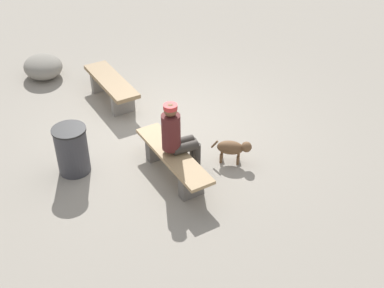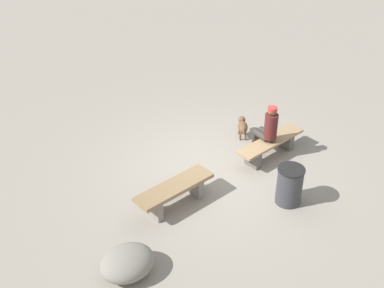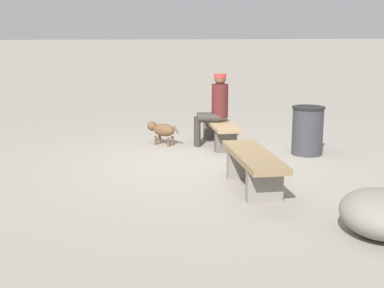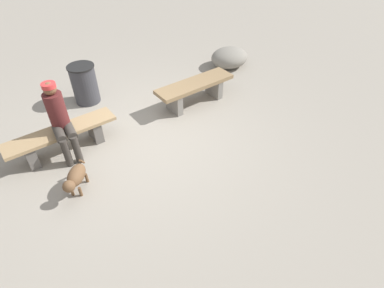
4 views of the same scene
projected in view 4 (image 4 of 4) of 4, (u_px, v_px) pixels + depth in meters
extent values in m
cube|color=gray|center=(144.00, 139.00, 5.52)|extent=(210.00, 210.00, 0.06)
cube|color=gray|center=(214.00, 87.00, 6.50)|extent=(0.13, 0.43, 0.39)
cube|color=gray|center=(174.00, 103.00, 6.04)|extent=(0.13, 0.43, 0.39)
cube|color=#8C704C|center=(195.00, 84.00, 6.12)|extent=(1.65, 0.47, 0.08)
cube|color=#605B56|center=(95.00, 130.00, 5.38)|extent=(0.16, 0.35, 0.37)
cube|color=#605B56|center=(30.00, 155.00, 4.88)|extent=(0.16, 0.35, 0.37)
cube|color=#A3845B|center=(61.00, 132.00, 4.99)|extent=(1.77, 0.41, 0.06)
cylinder|color=#511E1E|center=(57.00, 110.00, 4.76)|extent=(0.28, 0.28, 0.58)
sphere|color=brown|center=(49.00, 89.00, 4.52)|extent=(0.20, 0.20, 0.20)
cylinder|color=red|center=(48.00, 85.00, 4.49)|extent=(0.21, 0.21, 0.07)
cylinder|color=#38332D|center=(59.00, 133.00, 4.79)|extent=(0.20, 0.41, 0.15)
cylinder|color=#38332D|center=(67.00, 153.00, 4.82)|extent=(0.11, 0.11, 0.50)
cylinder|color=#38332D|center=(70.00, 130.00, 4.85)|extent=(0.20, 0.41, 0.15)
cylinder|color=#38332D|center=(77.00, 150.00, 4.88)|extent=(0.11, 0.11, 0.50)
ellipsoid|color=brown|center=(76.00, 175.00, 4.42)|extent=(0.45, 0.47, 0.22)
sphere|color=brown|center=(69.00, 186.00, 4.20)|extent=(0.17, 0.17, 0.17)
cylinder|color=brown|center=(80.00, 192.00, 4.43)|extent=(0.04, 0.04, 0.16)
cylinder|color=brown|center=(72.00, 191.00, 4.44)|extent=(0.04, 0.04, 0.16)
cylinder|color=brown|center=(87.00, 178.00, 4.64)|extent=(0.04, 0.04, 0.16)
cylinder|color=brown|center=(79.00, 177.00, 4.65)|extent=(0.04, 0.04, 0.16)
cylinder|color=brown|center=(82.00, 161.00, 4.59)|extent=(0.10, 0.11, 0.15)
cylinder|color=#38383D|center=(85.00, 85.00, 6.21)|extent=(0.49, 0.49, 0.75)
cylinder|color=black|center=(80.00, 67.00, 5.96)|extent=(0.52, 0.52, 0.03)
ellipsoid|color=gray|center=(229.00, 58.00, 7.54)|extent=(0.97, 0.84, 0.46)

